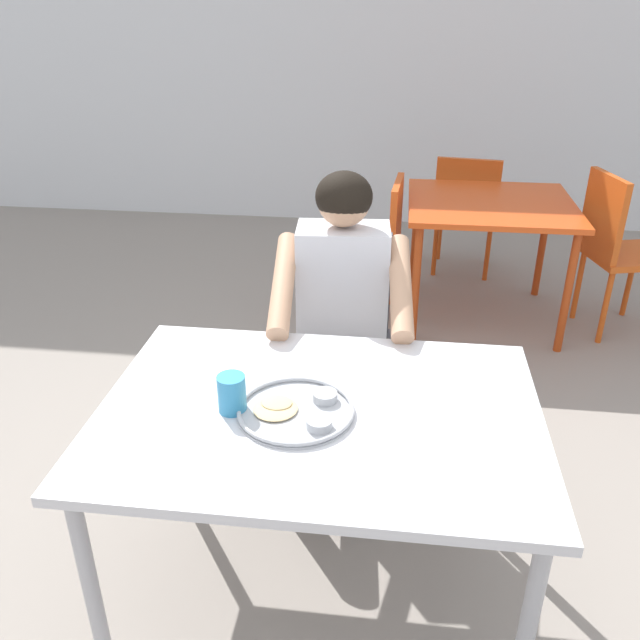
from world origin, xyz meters
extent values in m
cube|color=gray|center=(0.00, 0.00, -0.03)|extent=(12.00, 12.00, 0.05)
cube|color=silver|center=(0.05, -0.01, 0.72)|extent=(1.23, 0.87, 0.03)
cylinder|color=#B2B2B7|center=(-0.51, -0.39, 0.35)|extent=(0.04, 0.04, 0.70)
cylinder|color=#B2B2B7|center=(-0.51, 0.36, 0.35)|extent=(0.04, 0.04, 0.70)
cylinder|color=#B2B2B7|center=(0.60, 0.36, 0.35)|extent=(0.04, 0.04, 0.70)
cylinder|color=#B7BABF|center=(-0.02, -0.04, 0.73)|extent=(0.32, 0.32, 0.01)
torus|color=#B7BABF|center=(-0.02, -0.04, 0.74)|extent=(0.32, 0.32, 0.01)
cylinder|color=#B2B5BA|center=(0.06, -0.11, 0.75)|extent=(0.07, 0.07, 0.03)
cylinder|color=#B77F23|center=(0.06, -0.11, 0.76)|extent=(0.06, 0.06, 0.01)
cylinder|color=#B2B5BA|center=(0.06, 0.02, 0.75)|extent=(0.07, 0.07, 0.03)
cylinder|color=#9E4714|center=(0.06, 0.02, 0.76)|extent=(0.06, 0.06, 0.01)
ellipsoid|color=#E5C689|center=(-0.07, -0.04, 0.74)|extent=(0.15, 0.15, 0.01)
ellipsoid|color=#D7BF86|center=(-0.07, -0.02, 0.75)|extent=(0.09, 0.08, 0.01)
cylinder|color=#338CBF|center=(-0.19, -0.05, 0.78)|extent=(0.08, 0.08, 0.11)
cylinder|color=#593319|center=(-0.19, -0.05, 0.82)|extent=(0.07, 0.07, 0.02)
cube|color=#3F3F44|center=(0.04, 0.80, 0.44)|extent=(0.43, 0.45, 0.04)
cube|color=#3F3F44|center=(0.02, 1.00, 0.67)|extent=(0.38, 0.06, 0.44)
cylinder|color=#3F3F44|center=(0.21, 0.65, 0.21)|extent=(0.03, 0.03, 0.42)
cylinder|color=#3F3F44|center=(-0.11, 0.62, 0.21)|extent=(0.03, 0.03, 0.42)
cylinder|color=#3F3F44|center=(0.19, 0.98, 0.21)|extent=(0.03, 0.03, 0.42)
cylinder|color=#3F3F44|center=(-0.13, 0.96, 0.21)|extent=(0.03, 0.03, 0.42)
cylinder|color=black|center=(0.22, 0.37, 0.23)|extent=(0.10, 0.10, 0.45)
cylinder|color=black|center=(0.20, 0.57, 0.49)|extent=(0.15, 0.41, 0.12)
cylinder|color=black|center=(-0.08, 0.34, 0.23)|extent=(0.10, 0.10, 0.45)
cylinder|color=black|center=(-0.10, 0.54, 0.49)|extent=(0.15, 0.41, 0.12)
cube|color=silver|center=(0.04, 0.75, 0.75)|extent=(0.35, 0.22, 0.51)
cylinder|color=tan|center=(0.26, 0.59, 0.85)|extent=(0.11, 0.46, 0.25)
cylinder|color=tan|center=(-0.15, 0.56, 0.85)|extent=(0.11, 0.46, 0.25)
sphere|color=tan|center=(0.04, 0.75, 1.10)|extent=(0.19, 0.19, 0.19)
ellipsoid|color=black|center=(0.04, 0.75, 1.11)|extent=(0.21, 0.20, 0.18)
cube|color=#E04C19|center=(0.74, 2.13, 0.70)|extent=(0.91, 0.86, 0.03)
cylinder|color=#B33D14|center=(0.35, 1.76, 0.34)|extent=(0.04, 0.04, 0.68)
cylinder|color=#B33D14|center=(1.14, 1.76, 0.34)|extent=(0.04, 0.04, 0.68)
cylinder|color=#B33D14|center=(0.35, 2.50, 0.34)|extent=(0.04, 0.04, 0.68)
cylinder|color=#B33D14|center=(1.14, 2.50, 0.34)|extent=(0.04, 0.04, 0.68)
cube|color=#DE511A|center=(0.03, 2.08, 0.43)|extent=(0.44, 0.47, 0.04)
cube|color=#DE511A|center=(0.22, 2.06, 0.64)|extent=(0.07, 0.42, 0.38)
cylinder|color=#DE511A|center=(-0.14, 1.91, 0.21)|extent=(0.03, 0.03, 0.41)
cylinder|color=#DE511A|center=(-0.12, 2.27, 0.21)|extent=(0.03, 0.03, 0.41)
cylinder|color=#DE511A|center=(0.18, 1.89, 0.21)|extent=(0.03, 0.03, 0.41)
cylinder|color=#DE511A|center=(0.21, 2.24, 0.21)|extent=(0.03, 0.03, 0.41)
cube|color=#D35118|center=(1.50, 2.07, 0.45)|extent=(0.48, 0.48, 0.04)
cube|color=#D35118|center=(1.32, 2.03, 0.69)|extent=(0.13, 0.37, 0.44)
cylinder|color=#D35118|center=(1.62, 2.26, 0.22)|extent=(0.03, 0.03, 0.43)
cylinder|color=#D35118|center=(1.31, 2.18, 0.22)|extent=(0.03, 0.03, 0.43)
cylinder|color=#D35118|center=(1.38, 1.88, 0.22)|extent=(0.03, 0.03, 0.43)
cube|color=#CC4D18|center=(0.69, 2.88, 0.43)|extent=(0.48, 0.45, 0.04)
cube|color=#CC4D18|center=(0.66, 2.70, 0.63)|extent=(0.41, 0.09, 0.37)
cylinder|color=#CC4D18|center=(0.54, 3.06, 0.20)|extent=(0.03, 0.03, 0.41)
cylinder|color=#CC4D18|center=(0.88, 3.01, 0.20)|extent=(0.03, 0.03, 0.41)
cylinder|color=#CC4D18|center=(0.49, 2.75, 0.20)|extent=(0.03, 0.03, 0.41)
cylinder|color=#CC4D18|center=(0.84, 2.70, 0.20)|extent=(0.03, 0.03, 0.41)
camera|label=1|loc=(0.24, -1.52, 1.78)|focal=36.94mm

